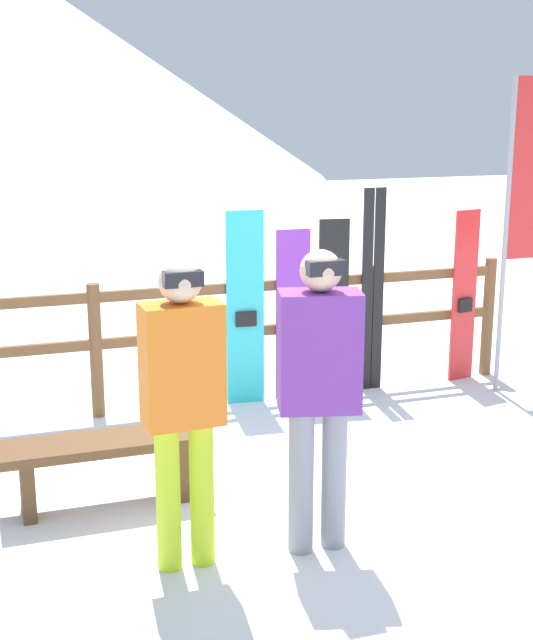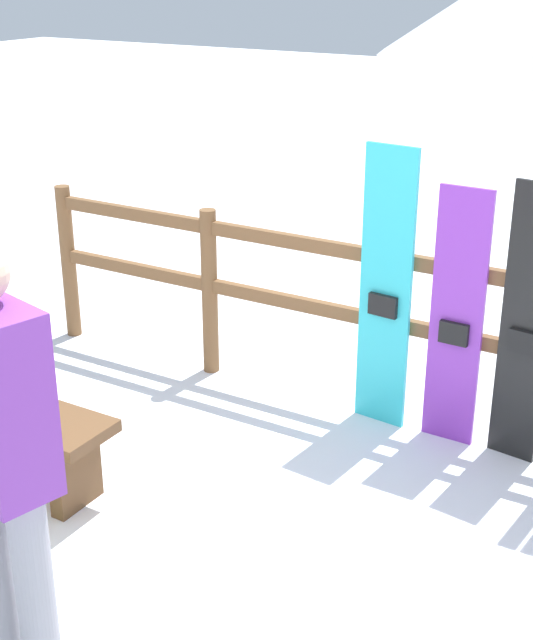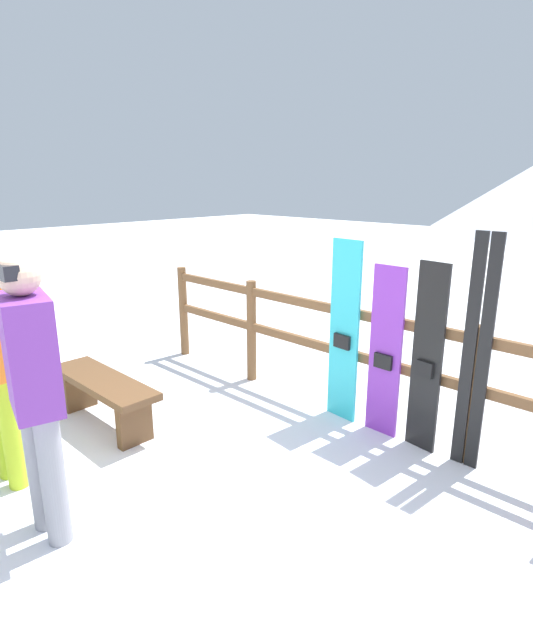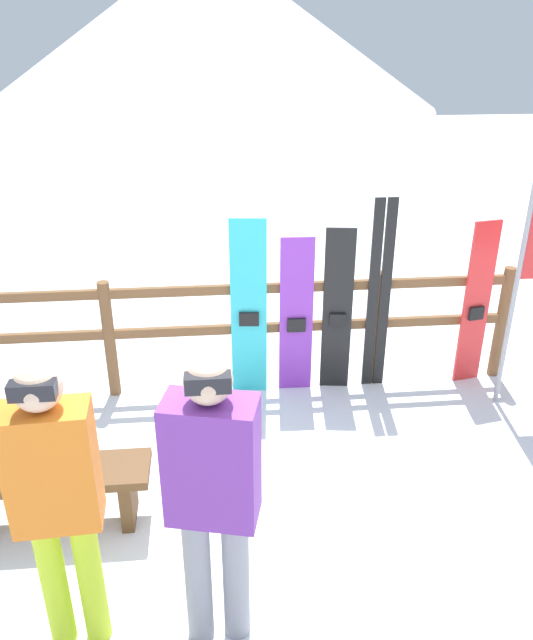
# 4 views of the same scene
# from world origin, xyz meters

# --- Properties ---
(ground_plane) EXTENTS (40.00, 40.00, 0.00)m
(ground_plane) POSITION_xyz_m (0.00, 0.00, 0.00)
(ground_plane) COLOR white
(mountain_backdrop) EXTENTS (18.00, 18.00, 6.00)m
(mountain_backdrop) POSITION_xyz_m (0.00, 23.82, 3.00)
(mountain_backdrop) COLOR silver
(mountain_backdrop) RESTS_ON ground
(fence) EXTENTS (4.74, 0.10, 1.06)m
(fence) POSITION_xyz_m (-0.00, 1.82, 0.63)
(fence) COLOR brown
(fence) RESTS_ON ground
(bench) EXTENTS (1.24, 0.36, 0.43)m
(bench) POSITION_xyz_m (-1.34, 0.23, 0.32)
(bench) COLOR brown
(bench) RESTS_ON ground
(person_purple) EXTENTS (0.48, 0.33, 1.68)m
(person_purple) POSITION_xyz_m (-0.31, -0.69, 0.98)
(person_purple) COLOR gray
(person_purple) RESTS_ON ground
(person_orange) EXTENTS (0.42, 0.24, 1.66)m
(person_orange) POSITION_xyz_m (-1.04, -0.64, 0.97)
(person_orange) COLOR #B7D826
(person_orange) RESTS_ON ground
(snowboard_cyan) EXTENTS (0.31, 0.08, 1.58)m
(snowboard_cyan) POSITION_xyz_m (0.03, 1.76, 0.79)
(snowboard_cyan) COLOR #2DBFCC
(snowboard_cyan) RESTS_ON ground
(snowboard_purple) EXTENTS (0.29, 0.06, 1.41)m
(snowboard_purple) POSITION_xyz_m (0.44, 1.76, 0.70)
(snowboard_purple) COLOR purple
(snowboard_purple) RESTS_ON ground
(snowboard_black_stripe) EXTENTS (0.25, 0.08, 1.48)m
(snowboard_black_stripe) POSITION_xyz_m (0.80, 1.76, 0.74)
(snowboard_black_stripe) COLOR black
(snowboard_black_stripe) RESTS_ON ground
(ski_pair_black) EXTENTS (0.19, 0.02, 1.72)m
(ski_pair_black) POSITION_xyz_m (1.15, 1.77, 0.86)
(ski_pair_black) COLOR black
(ski_pair_black) RESTS_ON ground
(snowboard_red) EXTENTS (0.25, 0.09, 1.51)m
(snowboard_red) POSITION_xyz_m (2.03, 1.76, 0.75)
(snowboard_red) COLOR red
(snowboard_red) RESTS_ON ground
(rental_flag) EXTENTS (0.40, 0.04, 2.60)m
(rental_flag) POSITION_xyz_m (2.27, 1.38, 1.64)
(rental_flag) COLOR #99999E
(rental_flag) RESTS_ON ground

